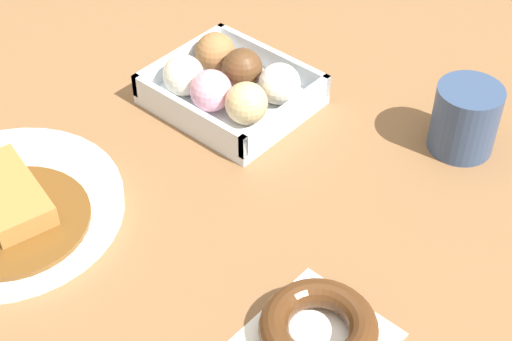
# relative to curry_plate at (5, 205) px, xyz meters

# --- Properties ---
(ground_plane) EXTENTS (1.60, 1.60, 0.00)m
(ground_plane) POSITION_rel_curry_plate_xyz_m (0.12, 0.16, -0.02)
(ground_plane) COLOR brown
(curry_plate) EXTENTS (0.25, 0.25, 0.07)m
(curry_plate) POSITION_rel_curry_plate_xyz_m (0.00, 0.00, 0.00)
(curry_plate) COLOR white
(curry_plate) RESTS_ON ground_plane
(donut_box) EXTENTS (0.19, 0.16, 0.06)m
(donut_box) POSITION_rel_curry_plate_xyz_m (0.05, 0.31, 0.01)
(donut_box) COLOR silver
(donut_box) RESTS_ON ground_plane
(chocolate_ring_donut) EXTENTS (0.12, 0.12, 0.03)m
(chocolate_ring_donut) POSITION_rel_curry_plate_xyz_m (0.35, 0.09, -0.00)
(chocolate_ring_donut) COLOR white
(chocolate_ring_donut) RESTS_ON ground_plane
(coffee_mug) EXTENTS (0.08, 0.08, 0.08)m
(coffee_mug) POSITION_rel_curry_plate_xyz_m (0.31, 0.42, 0.03)
(coffee_mug) COLOR #33476B
(coffee_mug) RESTS_ON ground_plane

